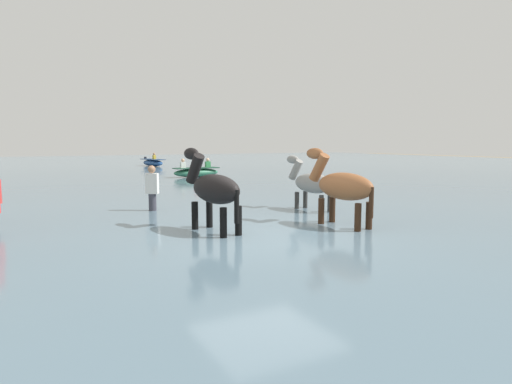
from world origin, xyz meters
The scene contains 8 objects.
ground_plane centered at (0.00, 0.00, 0.00)m, with size 120.00×120.00×0.00m, color #84755B.
water_surface centered at (0.00, 10.00, 0.21)m, with size 90.00×90.00×0.43m, color slate.
horse_lead_chestnut centered at (1.93, 0.07, 1.25)m, with size 0.72×1.95×2.11m.
horse_trailing_grey centered at (2.66, 2.22, 1.11)m, with size 0.65×1.73×1.87m.
horse_flank_black centered at (-0.74, 0.84, 1.25)m, with size 0.77×1.96×2.12m.
boat_mid_outer centered at (4.74, 25.49, 0.70)m, with size 1.35×2.88×1.01m.
boat_far_offshore centered at (3.95, 14.21, 0.70)m, with size 2.47×0.89×0.97m.
person_onlooker_right centered at (-1.09, 4.15, 0.87)m, with size 0.38×0.34×1.63m.
Camera 1 is at (-4.16, -7.26, 2.24)m, focal length 30.67 mm.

